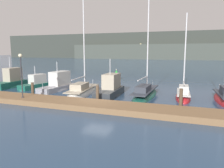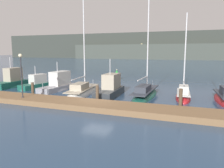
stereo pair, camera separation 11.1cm
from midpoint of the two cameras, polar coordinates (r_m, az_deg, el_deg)
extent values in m
plane|color=navy|center=(19.68, -3.62, -4.96)|extent=(400.00, 400.00, 0.00)
cube|color=brown|center=(18.13, -5.83, -5.44)|extent=(37.09, 2.80, 0.45)
cylinder|color=#4C3D2D|center=(23.25, -19.86, -1.45)|extent=(0.28, 0.28, 1.52)
cylinder|color=#4C3D2D|center=(19.46, -3.71, -2.69)|extent=(0.28, 0.28, 1.61)
cylinder|color=#4C3D2D|center=(17.82, 17.63, -3.94)|extent=(0.28, 0.28, 1.73)
ellipsoid|color=#195647|center=(31.00, -24.77, -0.76)|extent=(1.76, 5.01, 1.04)
cube|color=#195647|center=(30.95, -24.81, -0.05)|extent=(1.62, 4.50, 0.78)
cube|color=#A39984|center=(31.15, -24.31, 2.33)|extent=(1.19, 2.20, 1.70)
cube|color=black|center=(31.84, -23.08, 2.99)|extent=(1.05, 0.31, 0.75)
cylinder|color=silver|center=(30.76, -25.01, 5.13)|extent=(0.07, 0.07, 1.42)
ellipsoid|color=#195647|center=(29.00, -19.27, -1.04)|extent=(2.45, 4.74, 1.11)
cube|color=#195647|center=(28.95, -19.30, -0.48)|extent=(2.24, 4.27, 0.58)
cube|color=silver|center=(29.12, -18.70, 1.33)|extent=(1.46, 2.16, 1.15)
cube|color=black|center=(29.68, -17.38, 1.85)|extent=(1.00, 0.42, 0.52)
cylinder|color=silver|center=(28.78, -19.35, 3.41)|extent=(0.07, 0.07, 1.04)
cylinder|color=silver|center=(27.72, -22.38, 0.21)|extent=(0.04, 0.04, 0.60)
ellipsoid|color=gray|center=(26.77, -13.97, -1.58)|extent=(2.26, 6.02, 1.33)
cube|color=gray|center=(26.73, -13.99, -0.98)|extent=(2.07, 5.42, 0.57)
cube|color=silver|center=(27.04, -13.31, 1.52)|extent=(1.46, 2.67, 1.63)
cube|color=black|center=(27.96, -11.87, 2.30)|extent=(1.18, 0.37, 0.72)
cylinder|color=silver|center=(26.53, -14.03, 4.41)|extent=(0.07, 0.07, 1.18)
cylinder|color=silver|center=(24.74, -17.54, -0.50)|extent=(0.04, 0.04, 0.60)
ellipsoid|color=white|center=(24.06, -7.44, -2.53)|extent=(3.01, 7.86, 1.61)
cube|color=#A39984|center=(23.95, -7.47, -1.09)|extent=(2.53, 6.60, 0.08)
cube|color=#A39984|center=(23.05, -8.28, -0.59)|extent=(1.53, 2.59, 0.63)
cylinder|color=silver|center=(24.21, -7.18, 11.01)|extent=(0.12, 0.12, 10.10)
cylinder|color=silver|center=(22.66, -8.60, 1.56)|extent=(0.55, 3.62, 0.09)
cylinder|color=silver|center=(27.20, -4.87, 0.64)|extent=(0.04, 0.04, 0.50)
ellipsoid|color=#2D3338|center=(22.60, -0.46, -3.17)|extent=(2.16, 5.87, 1.29)
cube|color=#2D3338|center=(22.53, -0.46, -2.24)|extent=(1.98, 5.28, 0.75)
cube|color=#A39984|center=(22.89, 0.00, 0.80)|extent=(1.41, 2.60, 1.51)
cube|color=black|center=(23.95, 0.86, 1.69)|extent=(1.16, 0.33, 0.67)
cylinder|color=silver|center=(22.29, -0.37, 4.57)|extent=(0.07, 0.07, 1.57)
cylinder|color=silver|center=(20.15, -2.66, -1.59)|extent=(0.04, 0.04, 0.60)
ellipsoid|color=#195647|center=(22.65, 8.82, -3.25)|extent=(1.93, 8.17, 1.10)
cube|color=#333842|center=(22.52, 8.86, -1.54)|extent=(1.62, 6.87, 0.08)
cube|color=#333842|center=(21.53, 8.31, -1.13)|extent=(1.12, 2.62, 0.56)
cylinder|color=silver|center=(22.87, 9.55, 12.25)|extent=(0.12, 0.12, 10.85)
cylinder|color=silver|center=(21.08, 8.18, 1.49)|extent=(0.15, 3.89, 0.09)
cylinder|color=silver|center=(26.11, 10.67, 0.36)|extent=(0.04, 0.04, 0.50)
ellipsoid|color=red|center=(22.72, 18.20, -3.54)|extent=(1.72, 5.46, 1.27)
cube|color=silver|center=(22.61, 18.27, -2.03)|extent=(1.44, 4.59, 0.08)
cube|color=silver|center=(21.90, 18.35, -1.31)|extent=(0.94, 1.77, 0.72)
cylinder|color=silver|center=(22.69, 18.71, 7.67)|extent=(0.12, 0.12, 7.62)
cylinder|color=silver|center=(21.70, 18.43, 0.36)|extent=(0.23, 2.37, 0.09)
cylinder|color=silver|center=(25.01, 18.21, -0.46)|extent=(0.04, 0.04, 0.50)
cylinder|color=silver|center=(25.39, 26.43, -0.63)|extent=(0.04, 0.04, 0.50)
cylinder|color=green|center=(35.80, 1.34, 1.32)|extent=(1.08, 1.08, 0.16)
cylinder|color=green|center=(35.74, 1.34, 2.17)|extent=(0.72, 0.72, 0.92)
cone|color=green|center=(35.67, 1.35, 3.30)|extent=(0.50, 0.50, 0.50)
sphere|color=#F9EAB7|center=(35.64, 1.35, 3.78)|extent=(0.16, 0.16, 0.16)
cylinder|color=#2D2D33|center=(21.41, -22.14, -3.17)|extent=(0.24, 0.24, 0.06)
cylinder|color=#2D2D33|center=(21.14, -22.41, 1.66)|extent=(0.10, 0.10, 3.57)
sphere|color=#F9EAB7|center=(21.01, -22.71, 6.88)|extent=(0.32, 0.32, 0.32)
cube|color=#333833|center=(136.70, 17.44, 9.55)|extent=(240.00, 16.00, 15.71)
cube|color=#3F463F|center=(126.45, 21.65, 7.81)|extent=(144.00, 10.00, 8.48)
cube|color=#F4DB8C|center=(131.75, 7.76, 10.27)|extent=(0.80, 0.10, 0.80)
cube|color=#F4DB8C|center=(128.81, 25.36, 7.74)|extent=(0.80, 0.10, 0.80)
camera|label=1|loc=(0.06, -89.86, 0.02)|focal=35.00mm
camera|label=2|loc=(0.06, 90.14, -0.02)|focal=35.00mm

